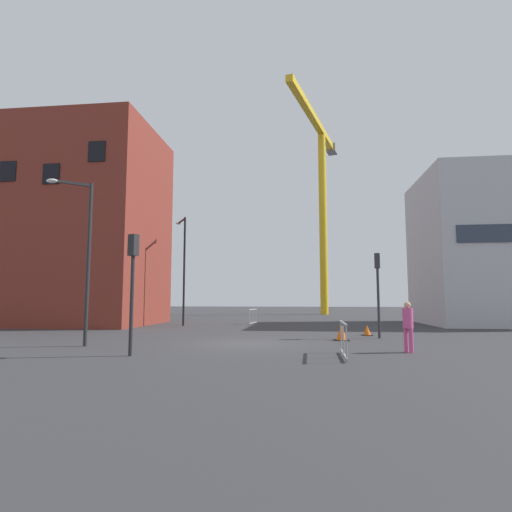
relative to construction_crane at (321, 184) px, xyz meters
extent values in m
plane|color=#333335|center=(-4.52, -31.48, -15.31)|extent=(160.00, 160.00, 0.00)
cube|color=maroon|center=(-17.57, -20.65, -8.36)|extent=(9.73, 8.87, 13.91)
cube|color=black|center=(-20.49, -25.11, -5.55)|extent=(1.10, 0.06, 1.30)
cube|color=black|center=(-17.57, -25.11, -5.81)|extent=(1.10, 0.06, 1.30)
cube|color=black|center=(-14.65, -25.11, -4.51)|extent=(1.10, 0.06, 1.30)
cube|color=#B7B7BC|center=(11.75, -17.29, -9.97)|extent=(10.68, 9.06, 10.69)
cylinder|color=gold|center=(0.16, 0.60, -4.56)|extent=(0.90, 0.90, 21.50)
cube|color=gold|center=(-0.73, -2.73, 6.59)|extent=(5.76, 19.26, 0.70)
cube|color=slate|center=(1.79, 6.71, 6.59)|extent=(1.62, 2.05, 1.10)
cylinder|color=black|center=(-10.21, -21.06, -11.61)|extent=(0.14, 0.14, 7.40)
cube|color=black|center=(-10.70, -20.25, -8.01)|extent=(1.06, 1.69, 0.10)
ellipsoid|color=silver|center=(-11.18, -19.43, -8.03)|extent=(0.44, 0.24, 0.16)
cylinder|color=#232326|center=(-10.44, -33.26, -12.13)|extent=(0.14, 0.14, 6.37)
cube|color=#232326|center=(-10.99, -33.71, -9.04)|extent=(1.16, 0.97, 0.10)
ellipsoid|color=silver|center=(-11.54, -34.16, -9.06)|extent=(0.44, 0.24, 0.16)
cylinder|color=#232326|center=(-7.60, -35.66, -13.71)|extent=(0.12, 0.12, 3.19)
cube|color=#232326|center=(-7.60, -35.66, -11.77)|extent=(0.35, 0.33, 0.70)
sphere|color=#390605|center=(-7.76, -35.60, -11.55)|extent=(0.11, 0.11, 0.11)
sphere|color=#3C2905|center=(-7.76, -35.60, -11.77)|extent=(0.11, 0.11, 0.11)
sphere|color=green|center=(-7.76, -35.60, -11.99)|extent=(0.11, 0.11, 0.11)
cylinder|color=#2D2D30|center=(1.29, -28.71, -13.70)|extent=(0.12, 0.12, 3.22)
cube|color=#2D2D30|center=(1.29, -28.71, -11.74)|extent=(0.30, 0.33, 0.70)
sphere|color=#390605|center=(1.33, -28.53, -11.52)|extent=(0.11, 0.11, 0.11)
sphere|color=#F2A514|center=(1.33, -28.53, -11.74)|extent=(0.11, 0.11, 0.11)
sphere|color=#07330F|center=(1.33, -28.53, -11.96)|extent=(0.11, 0.11, 0.11)
cylinder|color=#D14C8C|center=(1.32, -33.71, -14.90)|extent=(0.14, 0.14, 0.81)
cylinder|color=#D14C8C|center=(1.45, -33.85, -14.90)|extent=(0.14, 0.14, 0.81)
cylinder|color=#D14C8C|center=(1.38, -33.78, -14.16)|extent=(0.34, 0.34, 0.67)
sphere|color=tan|center=(1.38, -33.78, -13.71)|extent=(0.22, 0.22, 0.22)
cube|color=gray|center=(-0.91, -35.24, -14.26)|extent=(0.09, 2.37, 0.06)
cube|color=gray|center=(-0.91, -35.24, -15.21)|extent=(0.09, 2.37, 0.06)
cylinder|color=gray|center=(-0.92, -36.31, -14.78)|extent=(0.04, 0.04, 1.05)
cylinder|color=gray|center=(-0.91, -35.24, -14.78)|extent=(0.04, 0.04, 1.05)
cylinder|color=gray|center=(-0.90, -34.17, -14.78)|extent=(0.04, 0.04, 1.05)
cube|color=#B2B5BA|center=(-5.79, -18.73, -14.26)|extent=(0.31, 2.05, 0.06)
cube|color=#B2B5BA|center=(-5.79, -18.73, -15.21)|extent=(0.31, 2.05, 0.06)
cylinder|color=#B2B5BA|center=(-5.90, -19.65, -14.78)|extent=(0.04, 0.04, 1.05)
cylinder|color=#B2B5BA|center=(-5.79, -18.73, -14.78)|extent=(0.04, 0.04, 1.05)
cylinder|color=#B2B5BA|center=(-5.68, -17.81, -14.78)|extent=(0.04, 0.04, 1.05)
cube|color=black|center=(-0.51, -29.84, -15.29)|extent=(0.65, 0.65, 0.03)
cone|color=#E55B0F|center=(-0.51, -29.84, -14.98)|extent=(0.50, 0.50, 0.66)
cube|color=black|center=(0.96, -27.22, -15.29)|extent=(0.51, 0.51, 0.03)
cone|color=#E55B0F|center=(0.96, -27.22, -15.05)|extent=(0.39, 0.39, 0.52)
camera|label=1|loc=(-2.08, -48.54, -13.51)|focal=29.25mm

